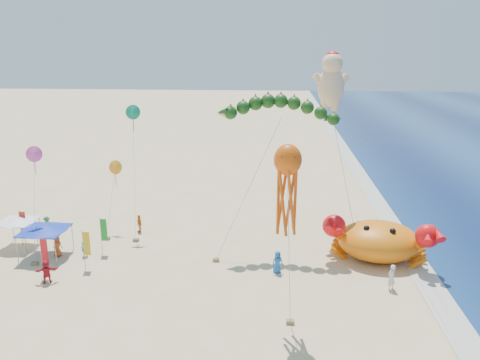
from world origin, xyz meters
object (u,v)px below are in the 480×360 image
(canopy_blue, at_px, (44,228))
(octopus_kite, at_px, (287,183))
(cherub_kite, at_px, (331,80))
(dragon_kite, at_px, (279,113))
(canopy_white, at_px, (17,219))
(crab_inflatable, at_px, (379,240))

(canopy_blue, bearing_deg, octopus_kite, -22.17)
(cherub_kite, bearing_deg, octopus_kite, -104.26)
(octopus_kite, distance_m, canopy_blue, 21.77)
(octopus_kite, bearing_deg, dragon_kite, 92.60)
(canopy_blue, xyz_separation_m, canopy_white, (-3.25, 1.73, -0.00))
(dragon_kite, xyz_separation_m, octopus_kite, (0.53, -11.56, -2.51))
(dragon_kite, distance_m, octopus_kite, 11.84)
(crab_inflatable, bearing_deg, canopy_white, 179.69)
(dragon_kite, bearing_deg, octopus_kite, -87.40)
(octopus_kite, height_order, canopy_white, octopus_kite)
(crab_inflatable, xyz_separation_m, octopus_kite, (-7.63, -9.42, 7.25))
(crab_inflatable, distance_m, cherub_kite, 13.92)
(cherub_kite, distance_m, octopus_kite, 16.30)
(cherub_kite, bearing_deg, dragon_kite, -141.12)
(crab_inflatable, bearing_deg, canopy_blue, -176.65)
(crab_inflatable, xyz_separation_m, canopy_white, (-30.13, 0.16, 0.76))
(dragon_kite, distance_m, cherub_kite, 6.08)
(dragon_kite, height_order, canopy_white, dragon_kite)
(crab_inflatable, relative_size, cherub_kite, 0.54)
(cherub_kite, bearing_deg, crab_inflatable, -56.07)
(crab_inflatable, xyz_separation_m, cherub_kite, (-3.80, 5.65, 12.14))
(dragon_kite, bearing_deg, canopy_blue, -168.78)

